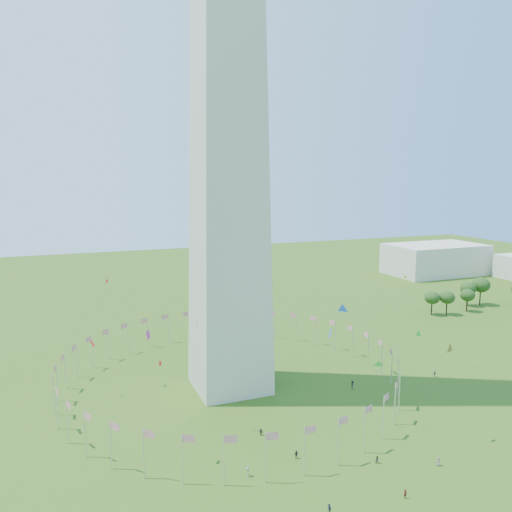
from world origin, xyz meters
The scene contains 7 objects.
ground centered at (0.00, 0.00, 0.00)m, with size 600.00×600.00×0.00m, color #2C4D12.
washington_monument centered at (0.00, 50.00, 84.50)m, with size 16.80×16.80×169.00m, color beige, non-canonical shape.
flag_ring centered at (0.00, 50.00, 4.50)m, with size 80.24×80.24×9.00m.
gov_building_east_a centered at (150.00, 150.00, 8.00)m, with size 50.00×30.00×16.00m, color beige.
crowd centered at (7.54, 1.87, 0.86)m, with size 88.09×79.63×1.99m.
kites_aloft centered at (18.95, 26.56, 20.86)m, with size 92.41×67.36×35.56m.
tree_line_east centered at (115.89, 85.64, 4.82)m, with size 52.90×15.72×11.11m.
Camera 1 is at (-36.78, -60.53, 50.62)m, focal length 35.00 mm.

